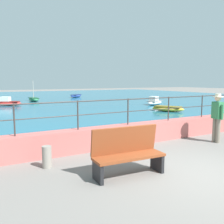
% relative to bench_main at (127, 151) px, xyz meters
% --- Properties ---
extents(ground_plane, '(120.00, 120.00, 0.00)m').
position_rel_bench_main_xyz_m(ground_plane, '(1.56, -0.84, -0.56)').
color(ground_plane, slate).
extents(promenade_wall, '(20.00, 0.56, 0.70)m').
position_rel_bench_main_xyz_m(promenade_wall, '(1.56, 2.36, -0.21)').
color(promenade_wall, '#BC605B').
rests_on(promenade_wall, ground).
extents(railing, '(18.44, 0.04, 0.90)m').
position_rel_bench_main_xyz_m(railing, '(1.56, 2.36, 0.76)').
color(railing, '#383330').
rests_on(railing, promenade_wall).
extents(lake_water, '(64.00, 44.32, 0.06)m').
position_rel_bench_main_xyz_m(lake_water, '(1.56, 25.00, -0.53)').
color(lake_water, '#236B89').
rests_on(lake_water, ground).
extents(bench_main, '(1.73, 0.66, 1.13)m').
position_rel_bench_main_xyz_m(bench_main, '(0.00, 0.00, 0.00)').
color(bench_main, brown).
rests_on(bench_main, ground).
extents(person_walking, '(0.38, 0.56, 1.75)m').
position_rel_bench_main_xyz_m(person_walking, '(4.47, 1.02, 0.42)').
color(person_walking, slate).
rests_on(person_walking, ground).
extents(bollard, '(0.24, 0.24, 0.56)m').
position_rel_bench_main_xyz_m(bollard, '(-1.52, 1.40, -0.28)').
color(bollard, gray).
rests_on(bollard, ground).
extents(boat_0, '(2.33, 2.18, 0.36)m').
position_rel_bench_main_xyz_m(boat_0, '(8.87, 25.77, -0.30)').
color(boat_0, '#2D4C9E').
rests_on(boat_0, lake_water).
extents(boat_2, '(2.46, 1.85, 0.76)m').
position_rel_bench_main_xyz_m(boat_2, '(11.24, 12.72, -0.23)').
color(boat_2, white).
rests_on(boat_2, lake_water).
extents(boat_3, '(1.89, 2.45, 0.36)m').
position_rel_bench_main_xyz_m(boat_3, '(8.93, 8.43, -0.30)').
color(boat_3, gold).
rests_on(boat_3, lake_water).
extents(boat_4, '(0.93, 2.31, 2.14)m').
position_rel_bench_main_xyz_m(boat_4, '(2.69, 22.15, -0.30)').
color(boat_4, '#338C59').
rests_on(boat_4, lake_water).
extents(boat_6, '(2.44, 1.93, 0.76)m').
position_rel_bench_main_xyz_m(boat_6, '(-0.32, 18.58, -0.23)').
color(boat_6, red).
rests_on(boat_6, lake_water).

